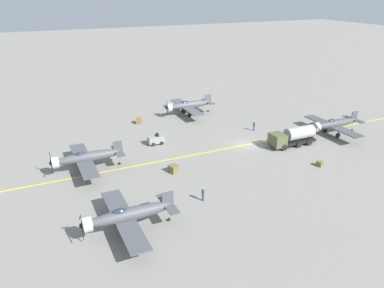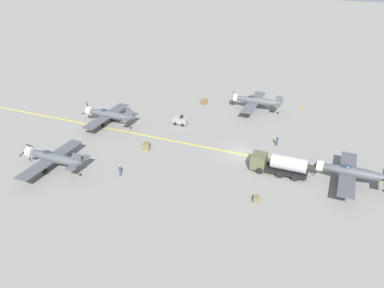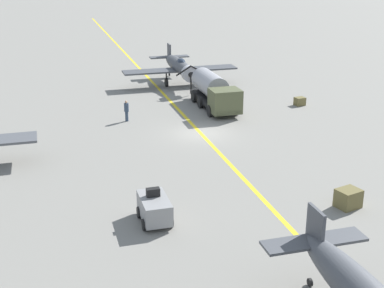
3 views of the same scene
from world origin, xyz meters
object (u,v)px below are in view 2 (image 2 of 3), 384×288
object	(u,v)px
airplane_far_center	(108,115)
ground_crew_inspecting	(120,170)
traffic_cone	(302,108)
supply_crate_mid_lane	(204,102)
fuel_tanker	(279,164)
ground_crew_walking	(277,140)
tow_tractor	(180,120)
airplane_far_left	(52,157)
supply_crate_outboard	(146,146)
supply_crate_by_tanker	(256,199)
airplane_near_center	(351,172)
airplane_mid_right	(256,101)

from	to	relation	value
airplane_far_center	ground_crew_inspecting	size ratio (longest dim) A/B	6.90
ground_crew_inspecting	traffic_cone	xyz separation A→B (m)	(34.97, -20.54, -0.67)
airplane_far_center	supply_crate_mid_lane	size ratio (longest dim) A/B	9.59
fuel_tanker	ground_crew_walking	size ratio (longest dim) A/B	4.52
tow_tractor	airplane_far_left	bearing A→B (deg)	153.19
airplane_far_left	supply_crate_outboard	size ratio (longest dim) A/B	9.56
ground_crew_walking	supply_crate_by_tanker	bearing A→B (deg)	-178.19
airplane_near_center	airplane_far_left	bearing A→B (deg)	114.01
tow_tractor	fuel_tanker	bearing A→B (deg)	-116.30
airplane_far_center	traffic_cone	world-z (taller)	airplane_far_center
airplane_far_left	supply_crate_by_tanker	distance (m)	29.47
airplane_near_center	ground_crew_walking	size ratio (longest dim) A/B	6.78
tow_tractor	supply_crate_mid_lane	distance (m)	10.94
ground_crew_inspecting	supply_crate_outboard	xyz separation A→B (m)	(8.41, 0.35, -0.43)
airplane_near_center	supply_crate_outboard	distance (m)	30.56
airplane_mid_right	supply_crate_outboard	xyz separation A→B (m)	(-22.31, 12.26, -1.49)
supply_crate_by_tanker	supply_crate_outboard	bearing A→B (deg)	70.47
airplane_near_center	ground_crew_walking	world-z (taller)	airplane_near_center
ground_crew_walking	supply_crate_by_tanker	world-z (taller)	ground_crew_walking
tow_tractor	ground_crew_walking	bearing A→B (deg)	-94.79
airplane_far_center	airplane_mid_right	bearing A→B (deg)	-44.76
ground_crew_inspecting	airplane_mid_right	bearing A→B (deg)	-21.18
tow_tractor	airplane_near_center	bearing A→B (deg)	-107.11
supply_crate_by_tanker	supply_crate_mid_lane	distance (m)	33.73
airplane_far_center	ground_crew_inspecting	xyz separation A→B (m)	(-13.96, -11.08, -1.06)
supply_crate_mid_lane	traffic_cone	world-z (taller)	supply_crate_mid_lane
fuel_tanker	supply_crate_mid_lane	bearing A→B (deg)	42.94
supply_crate_mid_lane	supply_crate_outboard	world-z (taller)	supply_crate_outboard
tow_tractor	traffic_cone	distance (m)	25.29
supply_crate_outboard	traffic_cone	world-z (taller)	supply_crate_outboard
ground_crew_walking	supply_crate_mid_lane	xyz separation A→B (m)	(12.43, 17.45, -0.45)
airplane_mid_right	traffic_cone	bearing A→B (deg)	-81.59
fuel_tanker	traffic_cone	bearing A→B (deg)	0.24
airplane_far_center	supply_crate_outboard	world-z (taller)	airplane_far_center
airplane_far_center	ground_crew_walking	size ratio (longest dim) A/B	6.78
airplane_near_center	airplane_far_center	size ratio (longest dim) A/B	1.00
fuel_tanker	tow_tractor	distance (m)	22.04
airplane_near_center	tow_tractor	bearing A→B (deg)	79.85
tow_tractor	supply_crate_by_tanker	bearing A→B (deg)	-133.67
airplane_far_left	supply_crate_by_tanker	world-z (taller)	airplane_far_left
ground_crew_walking	traffic_cone	bearing A→B (deg)	-5.52
airplane_far_left	airplane_far_center	distance (m)	16.22
airplane_mid_right	ground_crew_walking	xyz separation A→B (m)	(-13.18, -6.95, -1.05)
ground_crew_walking	supply_crate_by_tanker	size ratio (longest dim) A/B	1.98
traffic_cone	airplane_near_center	bearing A→B (deg)	-158.96
airplane_mid_right	supply_crate_outboard	distance (m)	25.50
airplane_far_center	ground_crew_inspecting	bearing A→B (deg)	-132.42
supply_crate_mid_lane	supply_crate_by_tanker	bearing A→B (deg)	-147.82
airplane_near_center	airplane_far_center	distance (m)	41.39
airplane_near_center	airplane_mid_right	world-z (taller)	same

